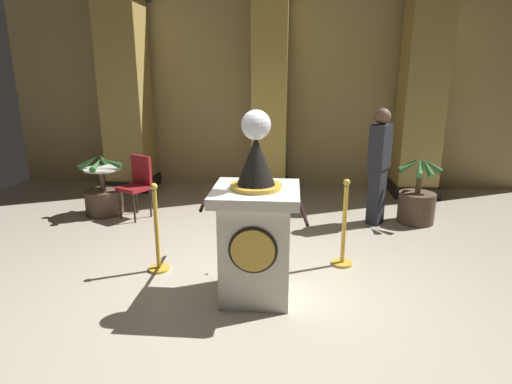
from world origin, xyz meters
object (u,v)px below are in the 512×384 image
object	(u,v)px
stanchion_far	(157,241)
stanchion_near	(344,235)
pedestal_clock	(256,229)
cafe_table	(104,185)
potted_palm_left	(104,198)
cafe_chair_red	(137,181)
potted_palm_right	(417,202)
bystander_guest	(379,164)

from	to	relation	value
stanchion_far	stanchion_near	bearing A→B (deg)	8.70
stanchion_near	pedestal_clock	bearing A→B (deg)	-139.68
pedestal_clock	stanchion_far	distance (m)	1.31
stanchion_far	cafe_table	bearing A→B (deg)	127.38
potted_palm_left	cafe_chair_red	size ratio (longest dim) A/B	1.04
pedestal_clock	cafe_table	xyz separation A→B (m)	(-2.62, 2.39, -0.24)
pedestal_clock	potted_palm_right	world-z (taller)	pedestal_clock
cafe_table	cafe_chair_red	world-z (taller)	cafe_chair_red
pedestal_clock	stanchion_far	xyz separation A→B (m)	(-1.16, 0.49, -0.36)
potted_palm_right	bystander_guest	distance (m)	0.86
stanchion_near	stanchion_far	size ratio (longest dim) A/B	1.01
pedestal_clock	bystander_guest	world-z (taller)	pedestal_clock
pedestal_clock	stanchion_near	xyz separation A→B (m)	(0.95, 0.81, -0.35)
potted_palm_right	cafe_table	size ratio (longest dim) A/B	1.38
stanchion_near	potted_palm_right	distance (m)	2.02
cafe_table	potted_palm_right	bearing A→B (deg)	0.00
stanchion_far	potted_palm_right	world-z (taller)	same
potted_palm_left	potted_palm_right	world-z (taller)	potted_palm_right
pedestal_clock	potted_palm_left	world-z (taller)	pedestal_clock
stanchion_near	cafe_chair_red	size ratio (longest dim) A/B	1.08
pedestal_clock	cafe_chair_red	bearing A→B (deg)	131.30
stanchion_near	potted_palm_left	world-z (taller)	stanchion_near
pedestal_clock	cafe_table	distance (m)	3.55
potted_palm_left	bystander_guest	world-z (taller)	bystander_guest
pedestal_clock	cafe_chair_red	size ratio (longest dim) A/B	1.95
stanchion_far	potted_palm_left	world-z (taller)	stanchion_far
potted_palm_right	cafe_table	xyz separation A→B (m)	(-4.83, -0.00, 0.16)
stanchion_near	potted_palm_right	bearing A→B (deg)	51.51
potted_palm_left	potted_palm_right	bearing A→B (deg)	-0.00
bystander_guest	cafe_chair_red	bearing A→B (deg)	-179.82
potted_palm_right	cafe_chair_red	xyz separation A→B (m)	(-4.24, -0.08, 0.26)
stanchion_far	bystander_guest	world-z (taller)	bystander_guest
pedestal_clock	bystander_guest	distance (m)	2.83
stanchion_near	potted_palm_right	size ratio (longest dim) A/B	1.01
stanchion_near	potted_palm_right	world-z (taller)	stanchion_near
potted_palm_left	stanchion_near	bearing A→B (deg)	-23.83
stanchion_far	cafe_chair_red	world-z (taller)	stanchion_far
pedestal_clock	cafe_table	world-z (taller)	pedestal_clock
potted_palm_left	cafe_table	distance (m)	0.22
cafe_table	stanchion_near	bearing A→B (deg)	-23.93
potted_palm_left	bystander_guest	bearing A→B (deg)	-0.98
potted_palm_left	cafe_chair_red	bearing A→B (deg)	-7.91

